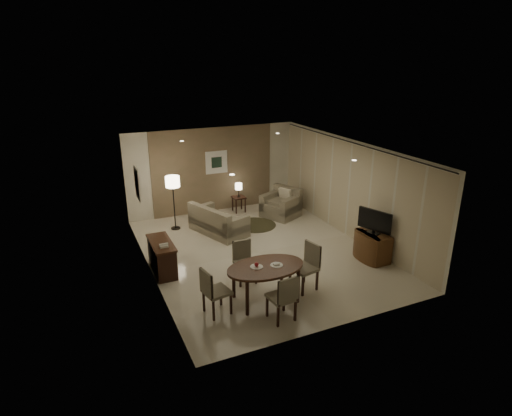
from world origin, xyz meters
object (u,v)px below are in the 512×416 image
sofa (219,219)px  floor_lamp (174,203)px  console_desk (162,257)px  chair_far (245,263)px  chair_right (304,268)px  armchair (281,203)px  chair_left (217,291)px  chair_near (281,296)px  tv_cabinet (373,246)px  side_table (239,204)px  dining_table (266,283)px

sofa → floor_lamp: bearing=32.8°
console_desk → chair_far: chair_far is taller
chair_right → armchair: bearing=147.1°
chair_far → floor_lamp: size_ratio=0.58×
chair_left → chair_near: bearing=-134.1°
console_desk → tv_cabinet: bearing=-17.1°
chair_far → floor_lamp: (-0.66, 3.69, 0.33)m
side_table → chair_near: bearing=-104.5°
sofa → armchair: (2.21, 0.43, 0.04)m
console_desk → chair_far: 2.01m
chair_near → chair_left: same height
chair_near → floor_lamp: 5.35m
sofa → floor_lamp: (-1.06, 0.79, 0.39)m
console_desk → chair_near: (1.65, -2.84, 0.11)m
tv_cabinet → side_table: tv_cabinet is taller
chair_far → sofa: bearing=84.2°
chair_left → side_table: bearing=-37.0°
dining_table → chair_near: (-0.02, -0.74, 0.10)m
chair_near → chair_right: bearing=-146.1°
chair_near → side_table: bearing=-110.1°
chair_near → floor_lamp: floor_lamp is taller
console_desk → armchair: size_ratio=1.19×
sofa → chair_far: bearing=151.7°
chair_left → console_desk: bearing=4.9°
chair_near → chair_far: bearing=-93.2°
console_desk → floor_lamp: bearing=69.4°
console_desk → chair_far: bearing=-38.0°
chair_near → armchair: chair_near is taller
console_desk → chair_near: 3.28m
dining_table → console_desk: bearing=128.4°
chair_far → console_desk: bearing=144.1°
console_desk → tv_cabinet: size_ratio=1.33×
console_desk → chair_right: bearing=-38.2°
tv_cabinet → chair_left: chair_left is taller
chair_left → side_table: (2.56, 5.18, -0.24)m
chair_near → chair_right: 1.24m
tv_cabinet → side_table: size_ratio=1.79×
tv_cabinet → chair_left: size_ratio=0.92×
tv_cabinet → chair_far: (-3.31, 0.27, 0.11)m
chair_right → chair_left: bearing=-99.2°
armchair → side_table: (-1.03, 0.95, -0.20)m
tv_cabinet → chair_right: chair_right is taller
sofa → side_table: sofa is taller
chair_left → chair_right: 2.01m
chair_left → floor_lamp: (0.32, 4.60, 0.31)m
side_table → floor_lamp: floor_lamp is taller
dining_table → floor_lamp: size_ratio=1.03×
chair_right → armchair: 4.43m
chair_left → sofa: chair_left is taller
chair_far → side_table: 4.56m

